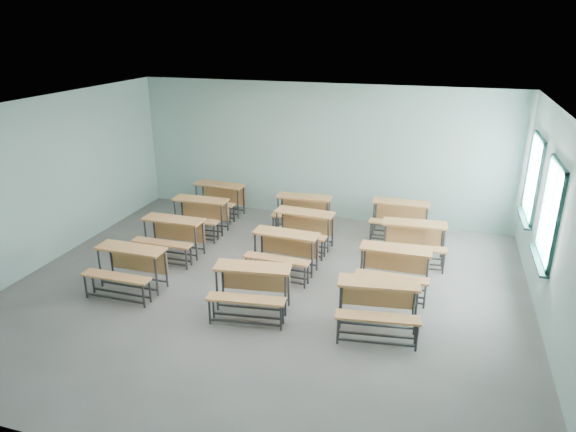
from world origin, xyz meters
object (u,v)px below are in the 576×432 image
at_px(desk_unit_r1c2, 394,264).
at_px(desk_unit_r3c0, 218,195).
at_px(desk_unit_r1c1, 284,247).
at_px(desk_unit_r2c0, 199,211).
at_px(desk_unit_r0c0, 129,263).
at_px(desk_unit_r0c2, 378,300).
at_px(desk_unit_r2c1, 303,225).
at_px(desk_unit_r1c0, 171,232).
at_px(desk_unit_r0c1, 251,283).
at_px(desk_unit_r3c1, 303,208).
at_px(desk_unit_r2c2, 414,236).
at_px(desk_unit_r3c2, 400,214).

distance_m(desk_unit_r1c2, desk_unit_r3c0, 5.23).
distance_m(desk_unit_r1c1, desk_unit_r2c0, 2.75).
bearing_deg(desk_unit_r3c0, desk_unit_r0c0, -85.24).
xyz_separation_m(desk_unit_r0c2, desk_unit_r2c1, (-1.93, 2.65, 0.00)).
height_order(desk_unit_r1c0, desk_unit_r1c1, same).
height_order(desk_unit_r0c0, desk_unit_r2c1, same).
relative_size(desk_unit_r0c1, desk_unit_r3c0, 1.04).
relative_size(desk_unit_r2c0, desk_unit_r3c1, 0.98).
bearing_deg(desk_unit_r2c1, desk_unit_r0c1, -88.66).
height_order(desk_unit_r0c2, desk_unit_r2c2, same).
height_order(desk_unit_r1c1, desk_unit_r3c1, same).
height_order(desk_unit_r0c0, desk_unit_r2c0, same).
xyz_separation_m(desk_unit_r1c0, desk_unit_r1c1, (2.39, -0.03, 0.00)).
relative_size(desk_unit_r1c1, desk_unit_r1c2, 1.03).
bearing_deg(desk_unit_r0c1, desk_unit_r3c0, 113.16).
distance_m(desk_unit_r1c2, desk_unit_r3c1, 3.25).
bearing_deg(desk_unit_r1c1, desk_unit_r2c2, 31.09).
bearing_deg(desk_unit_r0c1, desk_unit_r0c2, -5.92).
bearing_deg(desk_unit_r1c1, desk_unit_r3c1, 98.88).
height_order(desk_unit_r1c0, desk_unit_r3c0, same).
height_order(desk_unit_r0c1, desk_unit_r0c2, same).
bearing_deg(desk_unit_r3c0, desk_unit_r3c2, 3.06).
distance_m(desk_unit_r1c0, desk_unit_r3c0, 2.46).
distance_m(desk_unit_r0c1, desk_unit_r2c1, 2.73).
distance_m(desk_unit_r1c1, desk_unit_r3c2, 3.11).
relative_size(desk_unit_r1c0, desk_unit_r1c1, 0.98).
height_order(desk_unit_r1c1, desk_unit_r2c0, same).
height_order(desk_unit_r2c0, desk_unit_r2c2, same).
relative_size(desk_unit_r0c0, desk_unit_r3c1, 0.97).
xyz_separation_m(desk_unit_r0c1, desk_unit_r1c1, (0.07, 1.51, 0.00)).
distance_m(desk_unit_r3c0, desk_unit_r3c1, 2.26).
bearing_deg(desk_unit_r3c1, desk_unit_r1c2, -47.44).
relative_size(desk_unit_r0c1, desk_unit_r1c1, 1.05).
xyz_separation_m(desk_unit_r2c0, desk_unit_r3c2, (4.33, 1.14, 0.00)).
relative_size(desk_unit_r0c0, desk_unit_r1c1, 0.97).
distance_m(desk_unit_r1c0, desk_unit_r1c1, 2.39).
relative_size(desk_unit_r2c2, desk_unit_r3c1, 1.02).
xyz_separation_m(desk_unit_r1c1, desk_unit_r3c1, (-0.24, 2.19, 0.00)).
bearing_deg(desk_unit_r0c1, desk_unit_r0c0, 170.67).
bearing_deg(desk_unit_r3c1, desk_unit_r3c2, 4.25).
height_order(desk_unit_r0c2, desk_unit_r1c2, same).
relative_size(desk_unit_r1c1, desk_unit_r2c0, 1.02).
relative_size(desk_unit_r0c2, desk_unit_r1c1, 1.05).
xyz_separation_m(desk_unit_r2c2, desk_unit_r3c2, (-0.39, 1.20, 0.00)).
bearing_deg(desk_unit_r0c0, desk_unit_r2c1, 47.71).
bearing_deg(desk_unit_r1c2, desk_unit_r3c2, 93.17).
relative_size(desk_unit_r3c0, desk_unit_r3c2, 1.03).
xyz_separation_m(desk_unit_r2c0, desk_unit_r2c1, (2.45, -0.10, 0.00)).
distance_m(desk_unit_r2c0, desk_unit_r3c1, 2.34).
bearing_deg(desk_unit_r3c1, desk_unit_r0c0, -123.28).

